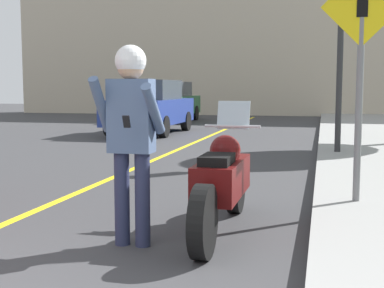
# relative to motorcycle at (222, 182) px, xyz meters

# --- Properties ---
(road_center_line) EXTENTS (0.12, 36.00, 0.01)m
(road_center_line) POSITION_rel_motorcycle_xyz_m (-2.32, 2.87, -0.51)
(road_center_line) COLOR yellow
(road_center_line) RESTS_ON ground
(building_backdrop) EXTENTS (28.00, 1.20, 8.76)m
(building_backdrop) POSITION_rel_motorcycle_xyz_m (-1.72, 22.87, 3.87)
(building_backdrop) COLOR beige
(building_backdrop) RESTS_ON ground
(motorcycle) EXTENTS (0.62, 2.39, 1.31)m
(motorcycle) POSITION_rel_motorcycle_xyz_m (0.00, 0.00, 0.00)
(motorcycle) COLOR black
(motorcycle) RESTS_ON ground
(person_biker) EXTENTS (0.59, 0.49, 1.84)m
(person_biker) POSITION_rel_motorcycle_xyz_m (-0.72, -0.66, 0.63)
(person_biker) COLOR #282D4C
(person_biker) RESTS_ON ground
(crossing_sign) EXTENTS (0.91, 0.08, 2.66)m
(crossing_sign) POSITION_rel_motorcycle_xyz_m (1.36, 1.14, 1.24)
(crossing_sign) COLOR slate
(crossing_sign) RESTS_ON sidewalk_curb
(traffic_light) EXTENTS (0.26, 0.30, 3.42)m
(traffic_light) POSITION_rel_motorcycle_xyz_m (1.27, 5.97, 2.03)
(traffic_light) COLOR #2D2D30
(traffic_light) RESTS_ON sidewalk_curb
(parked_car_blue) EXTENTS (1.88, 4.20, 1.68)m
(parked_car_blue) POSITION_rel_motorcycle_xyz_m (-4.35, 10.85, 0.34)
(parked_car_blue) COLOR black
(parked_car_blue) RESTS_ON ground
(parked_car_green) EXTENTS (1.88, 4.20, 1.68)m
(parked_car_green) POSITION_rel_motorcycle_xyz_m (-5.41, 16.58, 0.34)
(parked_car_green) COLOR black
(parked_car_green) RESTS_ON ground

